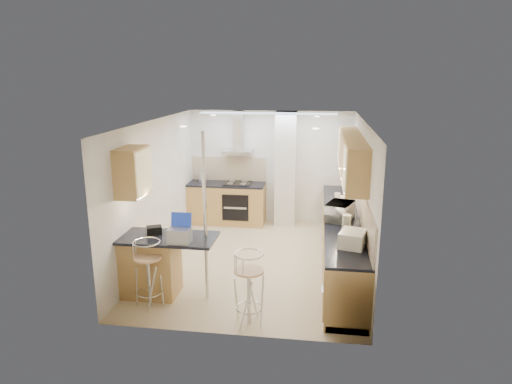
# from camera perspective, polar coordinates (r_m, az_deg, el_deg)

# --- Properties ---
(ground) EXTENTS (4.80, 4.80, 0.00)m
(ground) POSITION_cam_1_polar(r_m,az_deg,el_deg) (8.29, -0.04, -8.66)
(ground) COLOR #D3B88C
(ground) RESTS_ON ground
(room_shell) EXTENTS (3.64, 4.84, 2.51)m
(room_shell) POSITION_cam_1_polar(r_m,az_deg,el_deg) (8.14, 2.59, 2.29)
(room_shell) COLOR silver
(room_shell) RESTS_ON ground
(right_counter) EXTENTS (0.63, 4.40, 0.92)m
(right_counter) POSITION_cam_1_polar(r_m,az_deg,el_deg) (8.06, 10.64, -6.09)
(right_counter) COLOR #B88349
(right_counter) RESTS_ON ground
(back_counter) EXTENTS (1.70, 0.63, 0.92)m
(back_counter) POSITION_cam_1_polar(r_m,az_deg,el_deg) (10.24, -3.67, -1.39)
(back_counter) COLOR #B88349
(back_counter) RESTS_ON ground
(peninsula) EXTENTS (1.47, 0.72, 0.94)m
(peninsula) POSITION_cam_1_polar(r_m,az_deg,el_deg) (7.05, -10.94, -9.05)
(peninsula) COLOR #B88349
(peninsula) RESTS_ON ground
(microwave) EXTENTS (0.53, 0.64, 0.30)m
(microwave) POSITION_cam_1_polar(r_m,az_deg,el_deg) (7.62, 10.42, -2.45)
(microwave) COLOR white
(microwave) RESTS_ON right_counter
(laptop) EXTENTS (0.31, 0.24, 0.21)m
(laptop) POSITION_cam_1_polar(r_m,az_deg,el_deg) (6.57, -9.52, -5.39)
(laptop) COLOR #9EA1A6
(laptop) RESTS_ON peninsula
(bag) EXTENTS (0.26, 0.23, 0.12)m
(bag) POSITION_cam_1_polar(r_m,az_deg,el_deg) (7.01, -12.61, -4.68)
(bag) COLOR black
(bag) RESTS_ON peninsula
(bar_stool_near) EXTENTS (0.50, 0.50, 1.01)m
(bar_stool_near) POSITION_cam_1_polar(r_m,az_deg,el_deg) (6.76, -13.28, -9.96)
(bar_stool_near) COLOR tan
(bar_stool_near) RESTS_ON ground
(bar_stool_end) EXTENTS (0.59, 0.59, 1.02)m
(bar_stool_end) POSITION_cam_1_polar(r_m,az_deg,el_deg) (6.17, -0.88, -11.98)
(bar_stool_end) COLOR tan
(bar_stool_end) RESTS_ON ground
(jar_a) EXTENTS (0.16, 0.16, 0.19)m
(jar_a) POSITION_cam_1_polar(r_m,az_deg,el_deg) (8.49, 10.81, -1.10)
(jar_a) COLOR white
(jar_a) RESTS_ON right_counter
(jar_b) EXTENTS (0.13, 0.13, 0.16)m
(jar_b) POSITION_cam_1_polar(r_m,az_deg,el_deg) (8.78, 10.14, -0.66)
(jar_b) COLOR white
(jar_b) RESTS_ON right_counter
(jar_c) EXTENTS (0.14, 0.14, 0.22)m
(jar_c) POSITION_cam_1_polar(r_m,az_deg,el_deg) (7.26, 11.25, -3.67)
(jar_c) COLOR beige
(jar_c) RESTS_ON right_counter
(jar_d) EXTENTS (0.10, 0.10, 0.14)m
(jar_d) POSITION_cam_1_polar(r_m,az_deg,el_deg) (6.87, 12.36, -5.14)
(jar_d) COLOR white
(jar_d) RESTS_ON right_counter
(bread_bin) EXTENTS (0.43, 0.49, 0.22)m
(bread_bin) POSITION_cam_1_polar(r_m,az_deg,el_deg) (6.55, 11.98, -5.74)
(bread_bin) COLOR white
(bread_bin) RESTS_ON right_counter
(kettle) EXTENTS (0.16, 0.16, 0.25)m
(kettle) POSITION_cam_1_polar(r_m,az_deg,el_deg) (10.24, -6.68, 1.89)
(kettle) COLOR silver
(kettle) RESTS_ON back_counter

